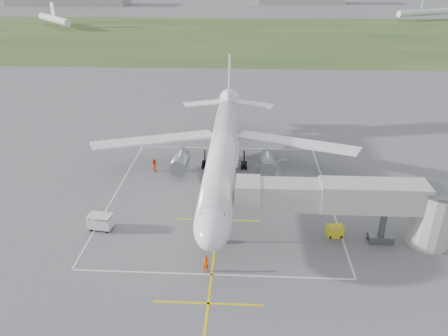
# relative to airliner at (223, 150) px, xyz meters

# --- Properties ---
(ground) EXTENTS (700.00, 700.00, 0.00)m
(ground) POSITION_rel_airliner_xyz_m (0.00, -0.75, -4.39)
(ground) COLOR #555558
(ground) RESTS_ON ground
(grass_strip) EXTENTS (700.00, 120.00, 0.02)m
(grass_strip) POSITION_rel_airliner_xyz_m (0.00, 129.25, -4.38)
(grass_strip) COLOR #2E4A20
(grass_strip) RESTS_ON ground
(apron_markings) EXTENTS (28.20, 60.00, 0.01)m
(apron_markings) POSITION_rel_airliner_xyz_m (0.00, -6.57, -4.38)
(apron_markings) COLOR yellow
(apron_markings) RESTS_ON ground
(airliner) EXTENTS (38.93, 46.75, 13.52)m
(airliner) POSITION_rel_airliner_xyz_m (0.00, 0.00, 0.00)
(airliner) COLOR silver
(airliner) RESTS_ON ground
(jet_bridge) EXTENTS (23.40, 5.00, 7.20)m
(jet_bridge) POSITION_rel_airliner_xyz_m (15.72, -14.25, 0.35)
(jet_bridge) COLOR #A5A095
(jet_bridge) RESTS_ON ground
(gpu_unit) EXTENTS (1.86, 1.39, 1.32)m
(gpu_unit) POSITION_rel_airliner_xyz_m (13.22, -13.38, -3.74)
(gpu_unit) COLOR yellow
(gpu_unit) RESTS_ON ground
(baggage_cart) EXTENTS (2.87, 1.96, 1.86)m
(baggage_cart) POSITION_rel_airliner_xyz_m (-13.28, -13.38, -3.44)
(baggage_cart) COLOR silver
(baggage_cart) RESTS_ON ground
(ramp_worker_nose) EXTENTS (0.76, 0.56, 1.92)m
(ramp_worker_nose) POSITION_rel_airliner_xyz_m (-0.60, -20.30, -3.43)
(ramp_worker_nose) COLOR #DB4606
(ramp_worker_nose) RESTS_ON ground
(ramp_worker_wing) EXTENTS (1.16, 1.15, 1.89)m
(ramp_worker_wing) POSITION_rel_airliner_xyz_m (-10.12, 2.12, -3.45)
(ramp_worker_wing) COLOR #FF4608
(ramp_worker_wing) RESTS_ON ground
(distant_aircraft) EXTENTS (205.22, 58.48, 8.85)m
(distant_aircraft) POSITION_rel_airliner_xyz_m (3.86, 167.81, -0.80)
(distant_aircraft) COLOR silver
(distant_aircraft) RESTS_ON ground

